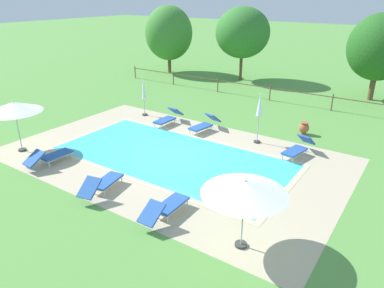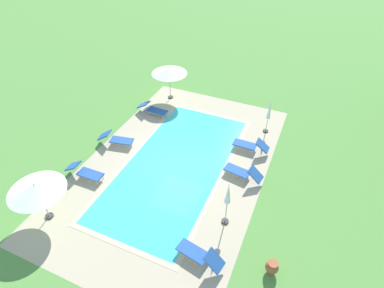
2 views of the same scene
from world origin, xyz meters
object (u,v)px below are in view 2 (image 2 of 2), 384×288
sun_lounger_north_near_steps (242,172)px  terracotta_urn_near_fence (272,267)px  sun_lounger_north_mid (117,139)px  patio_umbrella_closed_row_mid_west (269,112)px  sun_lounger_north_end (85,172)px  patio_umbrella_closed_row_west (228,197)px  patio_umbrella_open_by_bench (169,71)px  sun_lounger_south_near_corner (199,254)px  patio_umbrella_open_foreground (36,188)px  sun_lounger_north_far (153,109)px  sun_lounger_south_far (250,145)px

sun_lounger_north_near_steps → terracotta_urn_near_fence: sun_lounger_north_near_steps is taller
sun_lounger_north_mid → patio_umbrella_closed_row_mid_west: patio_umbrella_closed_row_mid_west is taller
sun_lounger_north_end → patio_umbrella_closed_row_west: bearing=91.6°
patio_umbrella_open_by_bench → sun_lounger_south_near_corner: bearing=31.7°
sun_lounger_north_end → patio_umbrella_open_foreground: (2.68, 0.05, 1.56)m
patio_umbrella_open_foreground → patio_umbrella_closed_row_west: (-2.88, 7.35, -0.24)m
sun_lounger_south_near_corner → patio_umbrella_closed_row_west: patio_umbrella_closed_row_west is taller
sun_lounger_north_mid → sun_lounger_north_near_steps: bearing=92.3°
sun_lounger_north_mid → patio_umbrella_open_by_bench: size_ratio=0.88×
sun_lounger_north_far → patio_umbrella_closed_row_mid_west: (-1.05, 7.19, 1.07)m
sun_lounger_north_far → sun_lounger_south_near_corner: 10.70m
sun_lounger_north_far → sun_lounger_south_far: size_ratio=1.03×
sun_lounger_north_mid → patio_umbrella_closed_row_mid_west: 8.94m
sun_lounger_north_end → sun_lounger_south_near_corner: 7.28m
sun_lounger_north_end → sun_lounger_south_far: (-5.38, 7.07, 0.01)m
sun_lounger_north_mid → patio_umbrella_open_by_bench: (-5.86, 0.50, 1.71)m
sun_lounger_north_near_steps → sun_lounger_north_mid: sun_lounger_north_near_steps is taller
sun_lounger_south_near_corner → patio_umbrella_closed_row_mid_west: bearing=176.9°
terracotta_urn_near_fence → patio_umbrella_open_by_bench: bearing=-137.1°
sun_lounger_north_far → patio_umbrella_closed_row_mid_west: patio_umbrella_closed_row_mid_west is taller
patio_umbrella_open_foreground → sun_lounger_south_far: bearing=138.9°
sun_lounger_north_end → patio_umbrella_open_foreground: 3.10m
sun_lounger_north_far → patio_umbrella_closed_row_mid_west: bearing=98.3°
sun_lounger_north_far → patio_umbrella_closed_row_west: (6.23, 7.06, 1.31)m
sun_lounger_south_near_corner → patio_umbrella_open_by_bench: patio_umbrella_open_by_bench is taller
sun_lounger_south_far → patio_umbrella_closed_row_mid_west: 2.39m
sun_lounger_north_mid → sun_lounger_south_far: (-2.52, 7.13, 0.01)m
patio_umbrella_open_by_bench → sun_lounger_north_far: bearing=-2.6°
sun_lounger_north_near_steps → sun_lounger_north_end: 7.94m
patio_umbrella_closed_row_mid_west → terracotta_urn_near_fence: 9.12m
sun_lounger_north_near_steps → terracotta_urn_near_fence: 5.09m
sun_lounger_north_mid → patio_umbrella_closed_row_mid_west: (-4.62, 7.58, 1.06)m
terracotta_urn_near_fence → patio_umbrella_closed_row_mid_west: bearing=-165.8°
sun_lounger_north_near_steps → sun_lounger_north_mid: size_ratio=0.98×
sun_lounger_north_mid → terracotta_urn_near_fence: (4.15, 9.81, -0.01)m
sun_lounger_south_far → sun_lounger_south_near_corner: bearing=-0.4°
patio_umbrella_closed_row_west → patio_umbrella_closed_row_mid_west: (-7.27, 0.13, -0.25)m
patio_umbrella_open_foreground → sun_lounger_south_near_corner: bearing=96.2°
sun_lounger_north_far → sun_lounger_south_near_corner: (8.36, 6.68, 0.02)m
sun_lounger_north_mid → sun_lounger_south_near_corner: bearing=55.9°
sun_lounger_south_far → patio_umbrella_open_by_bench: bearing=-116.7°
sun_lounger_south_far → terracotta_urn_near_fence: sun_lounger_south_far is taller
sun_lounger_south_far → terracotta_urn_near_fence: size_ratio=3.10×
sun_lounger_north_mid → sun_lounger_north_far: bearing=173.7°
patio_umbrella_closed_row_mid_west → sun_lounger_north_far: bearing=-81.7°
sun_lounger_south_far → patio_umbrella_closed_row_west: (5.18, 0.33, 1.30)m
sun_lounger_south_near_corner → sun_lounger_south_far: bearing=179.6°
patio_umbrella_closed_row_west → patio_umbrella_closed_row_mid_west: bearing=179.0°
patio_umbrella_closed_row_mid_west → sun_lounger_north_end: bearing=-45.2°
sun_lounger_south_far → sun_lounger_north_far: bearing=-98.9°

